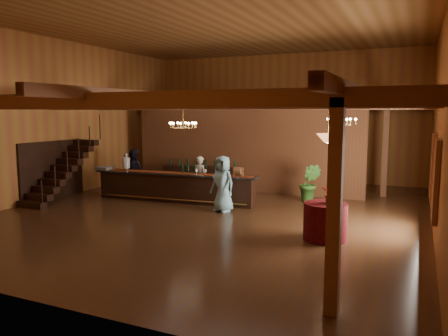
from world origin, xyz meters
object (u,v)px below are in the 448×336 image
at_px(chandelier_right, 342,121).
at_px(floor_plant, 310,183).
at_px(staff_second, 134,171).
at_px(bartender, 201,177).
at_px(guest, 223,184).
at_px(chandelier_left, 183,125).
at_px(raffle_drum, 238,171).
at_px(backbar_shelf, 201,178).
at_px(pendant_lamp, 328,138).
at_px(beverage_dispenser, 126,162).
at_px(tasting_bar, 175,187).
at_px(round_table, 325,221).

relative_size(chandelier_right, floor_plant, 0.62).
bearing_deg(staff_second, bartender, -169.27).
relative_size(bartender, guest, 0.87).
relative_size(chandelier_left, staff_second, 0.49).
height_order(bartender, floor_plant, bartender).
bearing_deg(raffle_drum, floor_plant, 40.50).
bearing_deg(chandelier_right, chandelier_left, -164.95).
distance_m(backbar_shelf, staff_second, 2.58).
height_order(raffle_drum, staff_second, staff_second).
height_order(raffle_drum, pendant_lamp, pendant_lamp).
bearing_deg(bartender, beverage_dispenser, 40.48).
height_order(backbar_shelf, pendant_lamp, pendant_lamp).
bearing_deg(chandelier_right, tasting_bar, -179.96).
relative_size(chandelier_left, guest, 0.47).
distance_m(pendant_lamp, floor_plant, 4.75).
height_order(tasting_bar, chandelier_left, chandelier_left).
xyz_separation_m(chandelier_left, floor_plant, (3.15, 2.95, -1.97)).
distance_m(chandelier_left, guest, 2.12).
relative_size(backbar_shelf, bartender, 2.15).
bearing_deg(raffle_drum, staff_second, 172.38).
bearing_deg(beverage_dispenser, raffle_drum, 3.09).
relative_size(backbar_shelf, staff_second, 1.94).
distance_m(beverage_dispenser, staff_second, 0.96).
bearing_deg(pendant_lamp, tasting_bar, 156.15).
distance_m(tasting_bar, bartender, 1.01).
relative_size(chandelier_right, staff_second, 0.49).
bearing_deg(pendant_lamp, floor_plant, 107.80).
bearing_deg(floor_plant, staff_second, -170.60).
height_order(pendant_lamp, staff_second, pendant_lamp).
distance_m(beverage_dispenser, raffle_drum, 4.15).
bearing_deg(guest, chandelier_right, 28.08).
height_order(chandelier_left, staff_second, chandelier_left).
relative_size(bartender, floor_plant, 1.15).
xyz_separation_m(beverage_dispenser, pendant_lamp, (7.41, -2.33, 1.15)).
relative_size(raffle_drum, round_table, 0.33).
relative_size(guest, floor_plant, 1.32).
height_order(raffle_drum, chandelier_right, chandelier_right).
bearing_deg(guest, floor_plant, 65.91).
bearing_deg(backbar_shelf, round_table, -40.39).
bearing_deg(bartender, raffle_drum, 178.25).
bearing_deg(staff_second, beverage_dispenser, 117.07).
bearing_deg(chandelier_right, pendant_lamp, -87.73).
relative_size(backbar_shelf, guest, 1.87).
bearing_deg(guest, round_table, -11.01).
relative_size(beverage_dispenser, chandelier_right, 0.75).
distance_m(pendant_lamp, guest, 4.11).
bearing_deg(guest, tasting_bar, 175.58).
xyz_separation_m(round_table, floor_plant, (-1.35, 4.20, 0.20)).
bearing_deg(guest, pendant_lamp, -11.01).
relative_size(raffle_drum, chandelier_right, 0.43).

